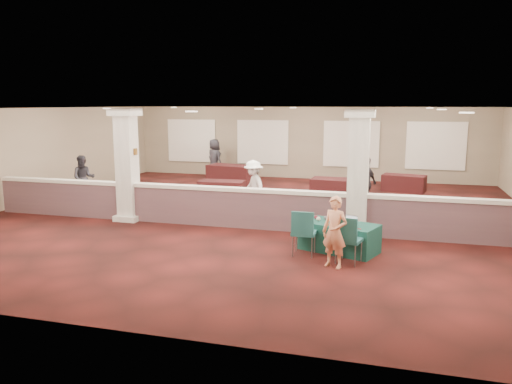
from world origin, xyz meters
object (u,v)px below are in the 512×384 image
(woman, at_px, (335,232))
(far_table_front_right, at_px, (488,215))
(far_table_front_center, at_px, (222,190))
(far_table_back_left, at_px, (232,175))
(conf_chair_main, at_px, (348,236))
(far_table_back_right, at_px, (404,183))
(conf_chair_side, at_px, (303,229))
(attendee_d, at_px, (214,159))
(attendee_b, at_px, (253,187))
(far_table_front_left, at_px, (128,196))
(attendee_c, at_px, (365,184))
(far_table_back_center, at_px, (338,189))
(attendee_a, at_px, (84,178))
(near_table, at_px, (339,237))

(woman, height_order, far_table_front_right, woman)
(far_table_front_center, height_order, far_table_back_left, far_table_back_left)
(conf_chair_main, relative_size, far_table_back_right, 0.64)
(conf_chair_side, height_order, attendee_d, attendee_d)
(conf_chair_side, distance_m, woman, 0.96)
(conf_chair_main, xyz_separation_m, far_table_back_right, (1.26, 9.53, -0.28))
(far_table_front_center, height_order, attendee_d, attendee_d)
(far_table_back_left, xyz_separation_m, attendee_d, (-1.29, 1.43, 0.49))
(far_table_back_left, height_order, attendee_b, attendee_b)
(far_table_front_center, bearing_deg, attendee_d, 113.15)
(far_table_front_center, relative_size, far_table_front_right, 0.91)
(far_table_front_center, distance_m, attendee_d, 5.12)
(conf_chair_main, height_order, far_table_front_left, conf_chair_main)
(far_table_back_right, bearing_deg, attendee_c, -106.99)
(woman, relative_size, far_table_back_left, 0.75)
(far_table_front_center, relative_size, far_table_back_left, 0.81)
(far_table_front_left, relative_size, far_table_back_center, 0.87)
(conf_chair_main, relative_size, conf_chair_side, 0.99)
(attendee_a, bearing_deg, conf_chair_side, -55.87)
(conf_chair_side, bearing_deg, far_table_back_left, 116.39)
(conf_chair_side, distance_m, far_table_back_left, 10.31)
(far_table_front_center, height_order, attendee_a, attendee_a)
(far_table_back_left, distance_m, far_table_back_right, 6.96)
(conf_chair_main, xyz_separation_m, woman, (-0.24, -0.27, 0.14))
(attendee_c, relative_size, attendee_d, 0.98)
(conf_chair_main, bearing_deg, conf_chair_side, 176.53)
(woman, relative_size, far_table_back_center, 0.80)
(woman, bearing_deg, attendee_d, 142.44)
(far_table_back_center, relative_size, attendee_a, 1.17)
(far_table_front_left, bearing_deg, far_table_front_right, 0.00)
(conf_chair_main, bearing_deg, attendee_d, 136.33)
(far_table_front_center, bearing_deg, woman, -53.81)
(woman, xyz_separation_m, far_table_back_center, (-0.75, 7.37, -0.37))
(far_table_back_left, bearing_deg, conf_chair_side, -62.80)
(near_table, xyz_separation_m, woman, (0.03, -1.17, 0.42))
(conf_chair_side, bearing_deg, far_table_front_center, 123.24)
(far_table_front_right, height_order, far_table_back_right, far_table_front_right)
(attendee_a, bearing_deg, conf_chair_main, -54.91)
(woman, relative_size, far_table_back_right, 0.94)
(near_table, distance_m, conf_chair_main, 0.98)
(attendee_a, bearing_deg, far_table_back_right, -4.43)
(attendee_d, bearing_deg, far_table_front_right, -179.11)
(conf_chair_side, distance_m, attendee_a, 9.53)
(conf_chair_main, distance_m, far_table_front_center, 7.99)
(attendee_b, bearing_deg, conf_chair_side, -12.14)
(attendee_c, bearing_deg, conf_chair_side, -153.38)
(attendee_a, xyz_separation_m, attendee_d, (2.50, 6.29, 0.09))
(attendee_a, height_order, attendee_d, attendee_d)
(near_table, xyz_separation_m, far_table_front_left, (-7.29, 3.30, -0.00))
(conf_chair_main, distance_m, attendee_a, 10.56)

